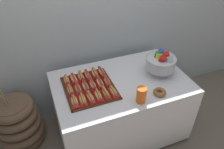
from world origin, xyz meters
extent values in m
plane|color=#7A6B5B|center=(0.00, 0.00, 0.00)|extent=(10.00, 10.00, 0.00)
cube|color=#B2BCC1|center=(0.00, 0.59, 1.30)|extent=(6.00, 0.10, 2.60)
cube|color=silver|center=(0.00, 0.00, 0.39)|extent=(1.38, 0.89, 0.71)
cylinder|color=black|center=(0.58, -0.33, 0.02)|extent=(0.05, 0.05, 0.04)
cylinder|color=black|center=(-0.58, 0.33, 0.02)|extent=(0.05, 0.05, 0.04)
cylinder|color=black|center=(0.58, 0.33, 0.02)|extent=(0.05, 0.05, 0.04)
cylinder|color=brown|center=(-1.10, 0.27, 0.29)|extent=(0.35, 0.35, 0.59)
torus|color=brown|center=(-1.10, 0.27, 0.06)|extent=(0.49, 0.49, 0.11)
torus|color=brown|center=(-1.10, 0.27, 0.18)|extent=(0.52, 0.52, 0.11)
torus|color=brown|center=(-1.10, 0.27, 0.29)|extent=(0.49, 0.49, 0.11)
torus|color=brown|center=(-1.10, 0.27, 0.41)|extent=(0.47, 0.47, 0.11)
torus|color=brown|center=(-1.10, 0.27, 0.53)|extent=(0.44, 0.44, 0.11)
cube|color=#472B19|center=(-0.33, 0.01, 0.75)|extent=(0.48, 0.53, 0.01)
cube|color=#472B19|center=(-0.33, -0.24, 0.76)|extent=(0.48, 0.02, 0.01)
cube|color=#472B19|center=(-0.34, 0.26, 0.76)|extent=(0.48, 0.02, 0.01)
cube|color=#472B19|center=(-0.57, 0.01, 0.76)|extent=(0.02, 0.53, 0.01)
cube|color=#472B19|center=(-0.10, 0.01, 0.76)|extent=(0.02, 0.53, 0.01)
cube|color=red|center=(-0.52, -0.15, 0.77)|extent=(0.07, 0.16, 0.02)
ellipsoid|color=#E0BC7F|center=(-0.52, -0.15, 0.79)|extent=(0.06, 0.15, 0.04)
cylinder|color=brown|center=(-0.52, -0.15, 0.80)|extent=(0.03, 0.14, 0.03)
cylinder|color=yellow|center=(-0.52, -0.15, 0.82)|extent=(0.01, 0.11, 0.01)
cube|color=red|center=(-0.45, -0.15, 0.77)|extent=(0.07, 0.17, 0.02)
ellipsoid|color=tan|center=(-0.45, -0.15, 0.79)|extent=(0.06, 0.15, 0.04)
cylinder|color=brown|center=(-0.45, -0.15, 0.80)|extent=(0.03, 0.15, 0.03)
cylinder|color=yellow|center=(-0.45, -0.15, 0.81)|extent=(0.01, 0.13, 0.01)
cube|color=red|center=(-0.37, -0.15, 0.77)|extent=(0.07, 0.17, 0.02)
ellipsoid|color=#E0BC7F|center=(-0.37, -0.15, 0.79)|extent=(0.06, 0.16, 0.04)
cylinder|color=#A8563D|center=(-0.37, -0.15, 0.80)|extent=(0.04, 0.15, 0.03)
cylinder|color=yellow|center=(-0.37, -0.15, 0.81)|extent=(0.02, 0.13, 0.01)
cube|color=red|center=(-0.30, -0.15, 0.77)|extent=(0.07, 0.17, 0.02)
ellipsoid|color=beige|center=(-0.30, -0.15, 0.79)|extent=(0.06, 0.16, 0.04)
cylinder|color=brown|center=(-0.30, -0.15, 0.80)|extent=(0.04, 0.15, 0.03)
cylinder|color=yellow|center=(-0.30, -0.15, 0.81)|extent=(0.02, 0.13, 0.01)
cube|color=red|center=(-0.22, -0.15, 0.77)|extent=(0.06, 0.17, 0.02)
ellipsoid|color=#E0BC7F|center=(-0.22, -0.15, 0.79)|extent=(0.05, 0.16, 0.04)
cylinder|color=#9E4C38|center=(-0.22, -0.15, 0.80)|extent=(0.04, 0.16, 0.03)
cylinder|color=yellow|center=(-0.22, -0.15, 0.82)|extent=(0.01, 0.14, 0.01)
cube|color=red|center=(-0.15, -0.15, 0.77)|extent=(0.07, 0.17, 0.02)
ellipsoid|color=tan|center=(-0.15, -0.15, 0.79)|extent=(0.06, 0.16, 0.04)
cylinder|color=#9E4C38|center=(-0.15, -0.15, 0.80)|extent=(0.03, 0.15, 0.03)
cylinder|color=yellow|center=(-0.15, -0.15, 0.81)|extent=(0.01, 0.13, 0.01)
cube|color=red|center=(-0.52, 0.01, 0.77)|extent=(0.06, 0.17, 0.02)
ellipsoid|color=tan|center=(-0.52, 0.01, 0.79)|extent=(0.05, 0.15, 0.04)
cylinder|color=brown|center=(-0.52, 0.01, 0.80)|extent=(0.03, 0.14, 0.03)
cylinder|color=yellow|center=(-0.52, 0.01, 0.81)|extent=(0.01, 0.12, 0.01)
cube|color=red|center=(-0.45, 0.01, 0.77)|extent=(0.07, 0.18, 0.02)
ellipsoid|color=tan|center=(-0.45, 0.01, 0.79)|extent=(0.05, 0.17, 0.04)
cylinder|color=brown|center=(-0.45, 0.01, 0.80)|extent=(0.03, 0.16, 0.03)
cylinder|color=red|center=(-0.45, 0.01, 0.81)|extent=(0.01, 0.14, 0.01)
cube|color=#B21414|center=(-0.37, 0.01, 0.77)|extent=(0.07, 0.18, 0.02)
ellipsoid|color=beige|center=(-0.37, 0.01, 0.79)|extent=(0.05, 0.16, 0.04)
cylinder|color=brown|center=(-0.37, 0.01, 0.80)|extent=(0.03, 0.15, 0.03)
cylinder|color=red|center=(-0.37, 0.01, 0.81)|extent=(0.01, 0.13, 0.01)
cube|color=#B21414|center=(-0.30, 0.01, 0.77)|extent=(0.06, 0.16, 0.02)
ellipsoid|color=#E0BC7F|center=(-0.30, 0.01, 0.79)|extent=(0.05, 0.15, 0.04)
cylinder|color=#A8563D|center=(-0.30, 0.01, 0.80)|extent=(0.03, 0.15, 0.03)
cylinder|color=red|center=(-0.30, 0.01, 0.81)|extent=(0.01, 0.12, 0.01)
cube|color=#B21414|center=(-0.22, 0.01, 0.77)|extent=(0.07, 0.18, 0.02)
ellipsoid|color=beige|center=(-0.22, 0.01, 0.79)|extent=(0.06, 0.17, 0.04)
cylinder|color=brown|center=(-0.22, 0.01, 0.80)|extent=(0.03, 0.16, 0.03)
cylinder|color=red|center=(-0.22, 0.01, 0.82)|extent=(0.01, 0.14, 0.01)
cube|color=#B21414|center=(-0.15, 0.01, 0.77)|extent=(0.06, 0.18, 0.02)
ellipsoid|color=tan|center=(-0.15, 0.01, 0.79)|extent=(0.05, 0.17, 0.04)
cylinder|color=#9E4C38|center=(-0.15, 0.01, 0.80)|extent=(0.04, 0.16, 0.03)
cylinder|color=red|center=(-0.15, 0.01, 0.81)|extent=(0.01, 0.13, 0.01)
cube|color=red|center=(-0.52, 0.18, 0.77)|extent=(0.06, 0.17, 0.02)
ellipsoid|color=tan|center=(-0.52, 0.18, 0.79)|extent=(0.05, 0.15, 0.04)
cylinder|color=#9E4C38|center=(-0.52, 0.18, 0.80)|extent=(0.03, 0.14, 0.03)
cylinder|color=yellow|center=(-0.52, 0.18, 0.81)|extent=(0.01, 0.12, 0.01)
cube|color=#B21414|center=(-0.45, 0.18, 0.77)|extent=(0.07, 0.18, 0.02)
ellipsoid|color=#E0BC7F|center=(-0.45, 0.18, 0.79)|extent=(0.06, 0.17, 0.04)
cylinder|color=#A8563D|center=(-0.45, 0.18, 0.80)|extent=(0.03, 0.15, 0.03)
cylinder|color=red|center=(-0.45, 0.18, 0.81)|extent=(0.01, 0.13, 0.01)
cube|color=red|center=(-0.37, 0.18, 0.77)|extent=(0.07, 0.17, 0.02)
ellipsoid|color=beige|center=(-0.37, 0.18, 0.79)|extent=(0.05, 0.15, 0.04)
cylinder|color=brown|center=(-0.37, 0.18, 0.80)|extent=(0.03, 0.14, 0.03)
cylinder|color=yellow|center=(-0.37, 0.18, 0.82)|extent=(0.01, 0.12, 0.01)
cube|color=#B21414|center=(-0.30, 0.18, 0.77)|extent=(0.07, 0.18, 0.02)
ellipsoid|color=beige|center=(-0.30, 0.18, 0.79)|extent=(0.05, 0.17, 0.04)
cylinder|color=#9E4C38|center=(-0.30, 0.18, 0.80)|extent=(0.04, 0.16, 0.03)
cylinder|color=red|center=(-0.30, 0.18, 0.81)|extent=(0.01, 0.14, 0.01)
cube|color=#B21414|center=(-0.22, 0.18, 0.77)|extent=(0.07, 0.17, 0.02)
ellipsoid|color=beige|center=(-0.22, 0.18, 0.79)|extent=(0.06, 0.16, 0.04)
cylinder|color=brown|center=(-0.22, 0.18, 0.80)|extent=(0.04, 0.15, 0.03)
cylinder|color=yellow|center=(-0.22, 0.18, 0.82)|extent=(0.01, 0.13, 0.01)
cube|color=#B21414|center=(-0.15, 0.18, 0.77)|extent=(0.07, 0.18, 0.02)
ellipsoid|color=#E0BC7F|center=(-0.15, 0.18, 0.79)|extent=(0.06, 0.16, 0.04)
cylinder|color=brown|center=(-0.15, 0.18, 0.80)|extent=(0.04, 0.16, 0.03)
cylinder|color=red|center=(-0.15, 0.18, 0.82)|extent=(0.01, 0.14, 0.01)
cylinder|color=silver|center=(0.44, -0.02, 0.76)|extent=(0.21, 0.21, 0.02)
cone|color=silver|center=(0.44, -0.02, 0.79)|extent=(0.07, 0.07, 0.05)
cylinder|color=silver|center=(0.44, -0.02, 0.88)|extent=(0.31, 0.31, 0.12)
torus|color=silver|center=(0.44, -0.02, 0.94)|extent=(0.32, 0.32, 0.02)
cylinder|color=red|center=(0.51, -0.01, 0.93)|extent=(0.11, 0.08, 0.14)
cylinder|color=#1E47B2|center=(0.47, 0.04, 0.93)|extent=(0.09, 0.09, 0.12)
cylinder|color=#197A33|center=(0.41, 0.02, 0.93)|extent=(0.10, 0.08, 0.13)
cylinder|color=yellow|center=(0.41, -0.01, 0.93)|extent=(0.11, 0.11, 0.14)
cylinder|color=red|center=(0.41, -0.06, 0.93)|extent=(0.10, 0.12, 0.14)
cylinder|color=#B7BCC6|center=(0.48, -0.11, 0.93)|extent=(0.10, 0.14, 0.15)
cylinder|color=#EA5B19|center=(0.05, -0.33, 0.80)|extent=(0.09, 0.09, 0.10)
cylinder|color=#EA5B19|center=(0.05, -0.33, 0.82)|extent=(0.09, 0.09, 0.10)
cylinder|color=#EA5B19|center=(0.05, -0.33, 0.84)|extent=(0.09, 0.09, 0.10)
cylinder|color=#EA5B19|center=(0.05, -0.33, 0.85)|extent=(0.09, 0.09, 0.10)
torus|color=brown|center=(0.26, -0.31, 0.77)|extent=(0.13, 0.13, 0.04)
camera|label=1|loc=(-0.73, -1.61, 2.15)|focal=35.17mm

